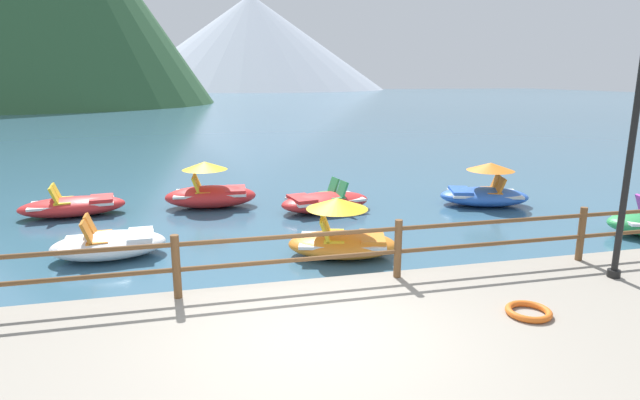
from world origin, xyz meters
TOP-DOWN VIEW (x-y plane):
  - ground_plane at (0.00, 40.00)m, footprint 200.00×200.00m
  - dock_railing at (-0.00, 1.55)m, footprint 23.92×0.12m
  - lamp_post at (5.08, 0.73)m, footprint 0.28×0.28m
  - life_ring at (2.91, -0.15)m, footprint 0.61×0.61m
  - pedal_boat_1 at (-0.98, 8.61)m, footprint 2.57×1.48m
  - pedal_boat_2 at (-3.11, 4.87)m, footprint 2.26×1.43m
  - pedal_boat_4 at (6.52, 7.00)m, footprint 2.73×2.03m
  - pedal_boat_5 at (1.98, 7.41)m, footprint 2.68×1.76m
  - pedal_boat_6 at (-4.50, 8.49)m, footprint 2.70×1.44m
  - pedal_boat_7 at (1.43, 3.83)m, footprint 2.45×1.84m
  - distant_peak at (16.18, 147.97)m, footprint 74.70×74.70m

SIDE VIEW (x-z plane):
  - ground_plane at x=0.00m, z-range 0.00..0.00m
  - pedal_boat_5 at x=1.98m, z-range -0.16..0.68m
  - pedal_boat_6 at x=-4.50m, z-range -0.16..0.68m
  - pedal_boat_2 at x=-3.11m, z-range -0.16..0.69m
  - pedal_boat_4 at x=6.52m, z-range -0.20..1.01m
  - pedal_boat_7 at x=1.43m, z-range -0.20..1.00m
  - pedal_boat_1 at x=-0.98m, z-range -0.21..1.06m
  - life_ring at x=2.91m, z-range 0.40..0.49m
  - dock_railing at x=0.00m, z-range 0.50..1.45m
  - lamp_post at x=5.08m, z-range 0.83..5.22m
  - distant_peak at x=16.18m, z-range 0.00..25.76m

